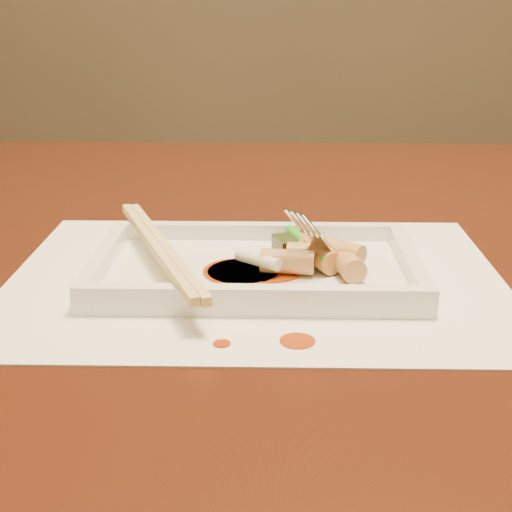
{
  "coord_description": "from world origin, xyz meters",
  "views": [
    {
      "loc": [
        0.01,
        -0.66,
        0.97
      ],
      "look_at": [
        -0.01,
        -0.12,
        0.77
      ],
      "focal_mm": 50.0,
      "sensor_mm": 36.0,
      "label": 1
    }
  ],
  "objects_px": {
    "table": "(264,327)",
    "fork": "(344,174)",
    "placemat": "(256,278)",
    "plate_base": "(256,272)",
    "chopstick_a": "(154,247)"
  },
  "relations": [
    {
      "from": "chopstick_a",
      "to": "fork",
      "type": "relative_size",
      "value": 1.7
    },
    {
      "from": "table",
      "to": "plate_base",
      "type": "distance_m",
      "value": 0.16
    },
    {
      "from": "plate_base",
      "to": "fork",
      "type": "height_order",
      "value": "fork"
    },
    {
      "from": "placemat",
      "to": "plate_base",
      "type": "xyz_separation_m",
      "value": [
        0.0,
        0.0,
        0.0
      ]
    },
    {
      "from": "placemat",
      "to": "chopstick_a",
      "type": "height_order",
      "value": "chopstick_a"
    },
    {
      "from": "placemat",
      "to": "fork",
      "type": "bearing_deg",
      "value": 14.42
    },
    {
      "from": "table",
      "to": "placemat",
      "type": "bearing_deg",
      "value": -92.65
    },
    {
      "from": "placemat",
      "to": "fork",
      "type": "height_order",
      "value": "fork"
    },
    {
      "from": "table",
      "to": "chopstick_a",
      "type": "xyz_separation_m",
      "value": [
        -0.09,
        -0.12,
        0.13
      ]
    },
    {
      "from": "table",
      "to": "plate_base",
      "type": "xyz_separation_m",
      "value": [
        -0.01,
        -0.12,
        0.11
      ]
    },
    {
      "from": "table",
      "to": "fork",
      "type": "bearing_deg",
      "value": -57.22
    },
    {
      "from": "placemat",
      "to": "fork",
      "type": "xyz_separation_m",
      "value": [
        0.07,
        0.02,
        0.08
      ]
    },
    {
      "from": "table",
      "to": "placemat",
      "type": "height_order",
      "value": "placemat"
    },
    {
      "from": "table",
      "to": "fork",
      "type": "relative_size",
      "value": 10.0
    },
    {
      "from": "chopstick_a",
      "to": "fork",
      "type": "height_order",
      "value": "fork"
    }
  ]
}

